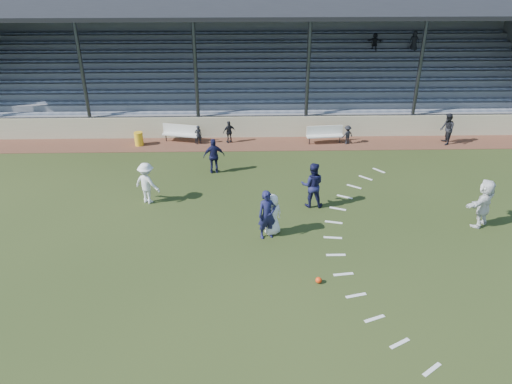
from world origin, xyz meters
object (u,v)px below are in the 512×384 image
bench_right (325,133)px  player_navy_lead (267,215)px  football (319,280)px  official (447,129)px  player_white_lead (272,214)px  trash_bin (139,139)px  bench_left (180,132)px

bench_right → player_navy_lead: size_ratio=1.03×
football → official: size_ratio=0.12×
player_white_lead → official: size_ratio=0.99×
bench_right → player_white_lead: player_white_lead is taller
bench_right → official: 6.58m
trash_bin → player_white_lead: 11.22m
bench_left → trash_bin: bearing=-154.2°
bench_left → player_white_lead: (4.56, -9.42, 0.26)m
bench_left → football: bearing=-51.3°
trash_bin → player_white_lead: (6.77, -8.93, 0.45)m
bench_right → football: size_ratio=9.51×
player_navy_lead → official: size_ratio=1.15×
player_navy_lead → bench_left: bearing=96.9°
official → trash_bin: bearing=-87.9°
bench_left → player_navy_lead: bearing=-52.5°
trash_bin → player_white_lead: player_white_lead is taller
player_white_lead → official: 13.21m
football → player_white_lead: player_white_lead is taller
bench_left → bench_right: bearing=10.6°
trash_bin → official: 16.68m
bench_left → official: (14.47, -0.68, 0.29)m
bench_right → player_white_lead: bearing=-115.2°
bench_right → player_navy_lead: (-3.55, -9.31, 0.40)m
bench_left → trash_bin: (-2.21, -0.49, -0.19)m
bench_left → official: official is taller
bench_left → official: size_ratio=1.19×
bench_left → trash_bin: 2.27m
trash_bin → football: bearing=-55.8°
official → football: bearing=-33.0°
bench_left → player_navy_lead: 10.61m
player_navy_lead → player_white_lead: bearing=32.1°
bench_left → football: 13.87m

